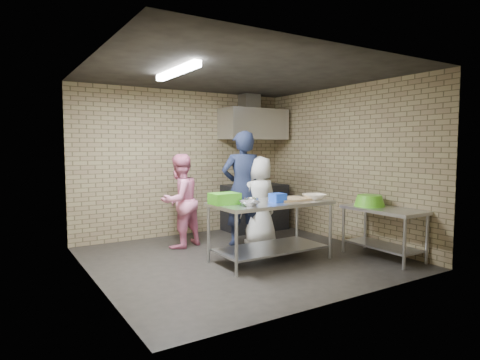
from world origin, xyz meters
The scene contains 25 objects.
floor centered at (0.00, 0.00, 0.00)m, with size 4.20×4.20×0.00m, color black.
ceiling centered at (0.00, 0.00, 2.70)m, with size 4.20×4.20×0.00m, color black.
back_wall centered at (0.00, 2.00, 1.35)m, with size 4.20×0.06×2.70m, color #90825A.
front_wall centered at (0.00, -2.00, 1.35)m, with size 4.20×0.06×2.70m, color #90825A.
left_wall centered at (-2.10, 0.00, 1.35)m, with size 0.06×4.00×2.70m, color #90825A.
right_wall centered at (2.10, 0.00, 1.35)m, with size 0.06×4.00×2.70m, color #90825A.
prep_table centered at (0.30, -0.32, 0.43)m, with size 1.73×0.87×0.87m, color silver.
side_counter centered at (1.80, -1.10, 0.38)m, with size 0.60×1.20×0.75m, color silver.
stove centered at (1.35, 1.65, 0.45)m, with size 1.20×0.70×0.90m, color black.
range_hood centered at (1.35, 1.70, 2.10)m, with size 1.30×0.60×0.60m, color silver.
hood_duct centered at (1.35, 1.85, 2.55)m, with size 0.35×0.30×0.30m, color #A5A8AD.
wall_shelf centered at (1.65, 1.89, 1.92)m, with size 0.80×0.20×0.04m, color #3F2B19.
fluorescent_fixture centered at (-1.00, 0.00, 2.64)m, with size 0.10×1.25×0.08m, color white.
green_crate centered at (-0.40, -0.20, 0.94)m, with size 0.38×0.29×0.15m, color green.
blue_tub centered at (0.35, -0.42, 0.93)m, with size 0.19×0.19×0.13m, color blue.
cutting_board centered at (0.65, -0.34, 0.88)m, with size 0.53×0.40×0.03m, color tan.
mixing_bowl_a centered at (-0.20, -0.52, 0.90)m, with size 0.27×0.27×0.07m, color silver.
mixing_bowl_b centered at (0.00, -0.27, 0.90)m, with size 0.21×0.21×0.06m, color silver.
ceramic_bowl centered at (1.00, -0.47, 0.91)m, with size 0.33×0.33×0.08m, color #F2E0C1.
green_basin centered at (1.78, -0.85, 0.83)m, with size 0.46×0.46×0.17m, color #59C626, non-canonical shape.
bottle_red centered at (1.40, 1.89, 2.03)m, with size 0.07×0.07×0.18m, color #B22619.
bottle_green centered at (1.80, 1.89, 2.02)m, with size 0.06×0.06×0.15m, color green.
man_navy centered at (0.45, 0.70, 0.96)m, with size 0.70×0.46×1.92m, color black.
woman_pink centered at (-0.50, 1.11, 0.77)m, with size 0.75×0.58×1.54m, color pink.
woman_white centered at (0.73, 0.59, 0.75)m, with size 0.73×0.48×1.50m, color white.
Camera 1 is at (-3.16, -5.03, 1.65)m, focal length 30.42 mm.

